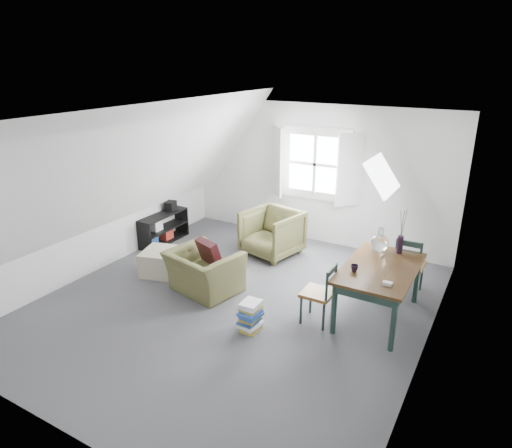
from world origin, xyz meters
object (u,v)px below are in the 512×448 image
Objects in this scene: dining_table at (380,274)px; dining_chair_far at (409,265)px; armchair_near at (205,291)px; armchair_far at (272,254)px; ottoman at (162,262)px; magazine_stack at (251,316)px; dining_chair_near at (320,293)px; media_shelf at (162,230)px.

dining_chair_far is at bearing 75.04° from dining_table.
armchair_near is 0.66× the size of dining_table.
armchair_far reaches higher than ottoman.
armchair_near is at bearing -9.37° from ottoman.
dining_chair_near is at bearing 41.34° from magazine_stack.
ottoman is (-0.93, 0.15, 0.19)m from armchair_near.
ottoman is 3.37m from dining_table.
ottoman is 2.71m from dining_chair_near.
magazine_stack reaches higher than armchair_near.
ottoman reaches higher than magazine_stack.
dining_chair_far reaches higher than ottoman.
dining_table is at bearing 40.27° from magazine_stack.
armchair_near is 2.13m from media_shelf.
dining_chair_near is at bearing -165.98° from armchair_near.
dining_table reaches higher than armchair_near.
dining_table reaches higher than magazine_stack.
dining_chair_far is at bearing 151.31° from dining_chair_near.
armchair_far is 1.91m from ottoman.
dining_table reaches higher than media_shelf.
dining_chair_near reaches higher than magazine_stack.
media_shelf reaches higher than armchair_near.
dining_chair_near is at bearing -20.22° from media_shelf.
dining_chair_near reaches higher than dining_table.
ottoman is at bearing -89.93° from dining_chair_near.
dining_chair_far is 1.07× the size of dining_chair_near.
dining_table is 4.23m from media_shelf.
dining_table is 0.89m from dining_chair_far.
media_shelf is (-2.02, -0.52, 0.25)m from armchair_far.
media_shelf is at bearing -11.69° from dining_chair_far.
dining_table reaches higher than ottoman.
armchair_far is 1.08× the size of dining_chair_near.
magazine_stack is (1.10, -0.54, 0.19)m from armchair_near.
armchair_far is at bearing 52.41° from ottoman.
armchair_far reaches higher than armchair_near.
ottoman is at bearing -175.30° from dining_table.
ottoman is 0.40× the size of dining_table.
dining_chair_far is 4.38m from media_shelf.
armchair_far is 2.40m from dining_chair_far.
media_shelf is (-3.56, 1.08, -0.18)m from dining_chair_near.
media_shelf is 3.34m from magazine_stack.
media_shelf reaches higher than ottoman.
armchair_near is 1.10× the size of dining_chair_far.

